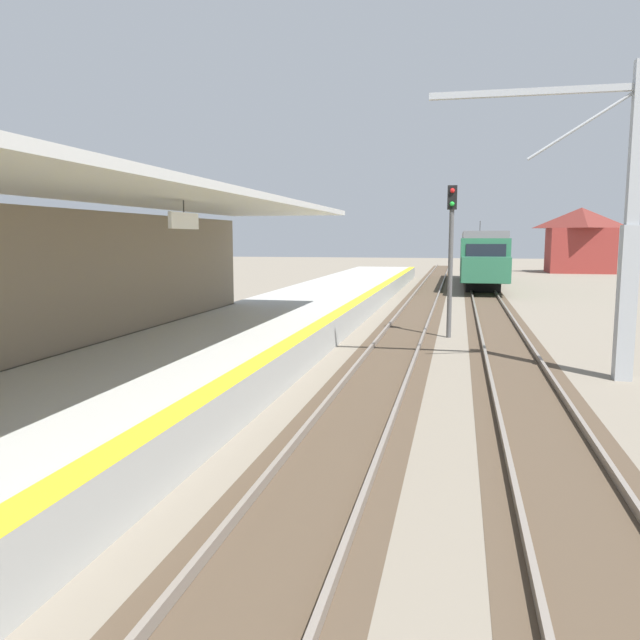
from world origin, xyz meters
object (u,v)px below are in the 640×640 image
(rail_signal_post, at_px, (451,245))
(approaching_train, at_px, (481,255))
(distant_trackside_house, at_px, (580,239))
(catenary_pylon_far_side, at_px, (617,231))

(rail_signal_post, bearing_deg, approaching_train, 85.85)
(approaching_train, bearing_deg, rail_signal_post, -94.15)
(approaching_train, relative_size, distant_trackside_house, 2.97)
(rail_signal_post, height_order, distant_trackside_house, distant_trackside_house)
(approaching_train, distance_m, rail_signal_post, 25.33)
(rail_signal_post, distance_m, catenary_pylon_far_side, 6.97)
(rail_signal_post, bearing_deg, catenary_pylon_far_side, -55.44)
(approaching_train, distance_m, catenary_pylon_far_side, 31.07)
(approaching_train, xyz_separation_m, rail_signal_post, (-1.83, -25.24, 1.02))
(catenary_pylon_far_side, bearing_deg, rail_signal_post, 124.56)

